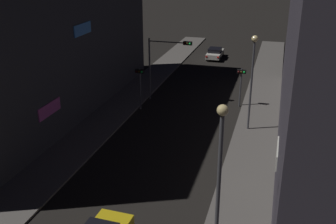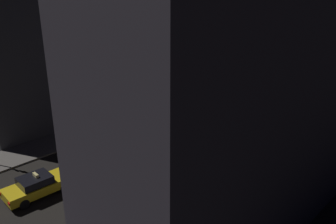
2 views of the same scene
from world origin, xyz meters
TOP-DOWN VIEW (x-y plane):
  - sidewalk_left at (-6.21, 29.12)m, footprint 3.36×62.24m
  - sidewalk_right at (6.21, 29.12)m, footprint 3.36×62.24m
  - building_facade_left at (-11.37, 24.40)m, footprint 7.03×29.24m
  - far_car at (-0.91, 47.75)m, footprint 1.82×4.45m
  - traffic_light_overhead at (-2.82, 30.32)m, footprint 4.11×0.42m
  - traffic_light_left_kerb at (-4.28, 27.52)m, footprint 0.80×0.42m
  - traffic_light_right_kerb at (4.28, 30.60)m, footprint 0.80×0.42m
  - street_lamp_near_block at (5.72, 8.36)m, footprint 0.42×0.42m
  - street_lamp_far_block at (5.54, 25.43)m, footprint 0.50×0.50m

SIDE VIEW (x-z plane):
  - sidewalk_left at x=-6.21m, z-range 0.00..0.13m
  - sidewalk_right at x=6.21m, z-range 0.00..0.13m
  - far_car at x=-0.91m, z-range 0.02..1.44m
  - traffic_light_right_kerb at x=4.28m, z-range 0.79..4.38m
  - traffic_light_left_kerb at x=-4.28m, z-range 0.82..4.62m
  - traffic_light_overhead at x=-2.82m, z-range 1.26..7.17m
  - street_lamp_near_block at x=5.72m, z-range 1.04..9.32m
  - street_lamp_far_block at x=5.54m, z-range 1.45..8.93m
  - building_facade_left at x=-11.37m, z-range 0.00..16.51m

